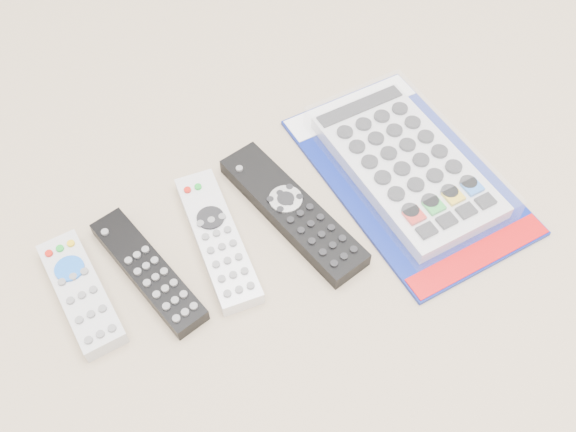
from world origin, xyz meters
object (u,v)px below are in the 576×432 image
remote_small_grey (81,293)px  remote_large_black (292,211)px  remote_slim_black (148,271)px  jumbo_remote_packaged (407,164)px  remote_silver_dvd (218,238)px

remote_small_grey → remote_large_black: 0.26m
remote_slim_black → remote_large_black: remote_large_black is taller
remote_slim_black → jumbo_remote_packaged: jumbo_remote_packaged is taller
remote_slim_black → remote_small_grey: bearing=161.5°
remote_slim_black → remote_large_black: bearing=-13.6°
remote_small_grey → remote_slim_black: 0.08m
remote_large_black → jumbo_remote_packaged: size_ratio=0.69×
remote_slim_black → remote_silver_dvd: remote_silver_dvd is taller
remote_small_grey → jumbo_remote_packaged: bearing=-5.9°
jumbo_remote_packaged → remote_small_grey: bearing=175.9°
remote_silver_dvd → jumbo_remote_packaged: 0.26m
remote_small_grey → remote_large_black: size_ratio=0.69×
remote_small_grey → remote_large_black: (0.26, -0.04, 0.00)m
remote_silver_dvd → remote_large_black: (0.10, -0.02, 0.00)m
remote_slim_black → jumbo_remote_packaged: size_ratio=0.57×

